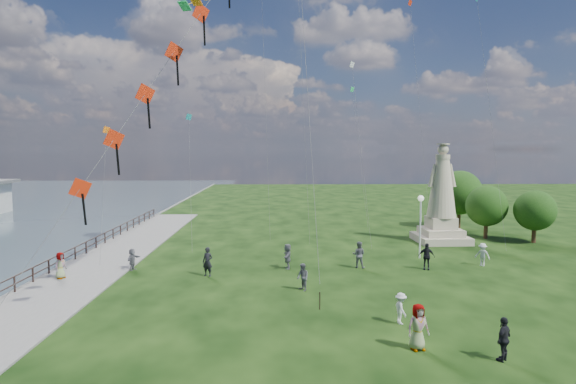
{
  "coord_description": "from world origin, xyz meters",
  "views": [
    {
      "loc": [
        -1.55,
        -20.52,
        8.04
      ],
      "look_at": [
        -1.0,
        8.0,
        5.5
      ],
      "focal_mm": 30.0,
      "sensor_mm": 36.0,
      "label": 1
    }
  ],
  "objects_px": {
    "lamppost": "(421,213)",
    "person_8": "(483,255)",
    "person_3": "(504,339)",
    "person_2": "(401,308)",
    "person_10": "(60,267)",
    "person_7": "(359,255)",
    "person_5": "(132,259)",
    "person_1": "(303,277)",
    "person_6": "(208,262)",
    "statue": "(441,205)",
    "person_4": "(418,327)",
    "person_11": "(288,256)",
    "person_9": "(426,256)"
  },
  "relations": [
    {
      "from": "lamppost",
      "to": "person_4",
      "type": "distance_m",
      "value": 17.14
    },
    {
      "from": "statue",
      "to": "person_8",
      "type": "xyz_separation_m",
      "value": [
        -0.01,
        -8.64,
        -2.44
      ]
    },
    {
      "from": "person_1",
      "to": "person_7",
      "type": "height_order",
      "value": "person_7"
    },
    {
      "from": "person_5",
      "to": "person_11",
      "type": "xyz_separation_m",
      "value": [
        10.35,
        0.23,
        0.11
      ]
    },
    {
      "from": "person_5",
      "to": "person_4",
      "type": "bearing_deg",
      "value": -116.16
    },
    {
      "from": "person_10",
      "to": "person_7",
      "type": "bearing_deg",
      "value": -64.07
    },
    {
      "from": "person_3",
      "to": "person_8",
      "type": "relative_size",
      "value": 1.09
    },
    {
      "from": "person_7",
      "to": "person_10",
      "type": "bearing_deg",
      "value": 26.32
    },
    {
      "from": "person_1",
      "to": "person_2",
      "type": "distance_m",
      "value": 6.81
    },
    {
      "from": "person_2",
      "to": "lamppost",
      "type": "bearing_deg",
      "value": -27.98
    },
    {
      "from": "lamppost",
      "to": "person_3",
      "type": "bearing_deg",
      "value": -96.22
    },
    {
      "from": "person_9",
      "to": "person_10",
      "type": "bearing_deg",
      "value": -159.6
    },
    {
      "from": "person_2",
      "to": "person_7",
      "type": "xyz_separation_m",
      "value": [
        -0.2,
        10.54,
        0.18
      ]
    },
    {
      "from": "statue",
      "to": "person_4",
      "type": "relative_size",
      "value": 4.56
    },
    {
      "from": "person_3",
      "to": "person_4",
      "type": "relative_size",
      "value": 0.92
    },
    {
      "from": "person_3",
      "to": "lamppost",
      "type": "bearing_deg",
      "value": -138.69
    },
    {
      "from": "person_2",
      "to": "person_4",
      "type": "relative_size",
      "value": 0.78
    },
    {
      "from": "statue",
      "to": "person_8",
      "type": "distance_m",
      "value": 8.98
    },
    {
      "from": "statue",
      "to": "person_4",
      "type": "bearing_deg",
      "value": -113.18
    },
    {
      "from": "person_7",
      "to": "person_6",
      "type": "bearing_deg",
      "value": 29.39
    },
    {
      "from": "lamppost",
      "to": "person_6",
      "type": "bearing_deg",
      "value": -162.08
    },
    {
      "from": "person_1",
      "to": "person_6",
      "type": "distance_m",
      "value": 6.72
    },
    {
      "from": "person_9",
      "to": "person_11",
      "type": "height_order",
      "value": "person_9"
    },
    {
      "from": "person_2",
      "to": "person_10",
      "type": "distance_m",
      "value": 20.61
    },
    {
      "from": "person_7",
      "to": "person_5",
      "type": "bearing_deg",
      "value": 19.39
    },
    {
      "from": "person_6",
      "to": "person_9",
      "type": "height_order",
      "value": "person_6"
    },
    {
      "from": "person_4",
      "to": "statue",
      "type": "bearing_deg",
      "value": 56.88
    },
    {
      "from": "statue",
      "to": "person_4",
      "type": "distance_m",
      "value": 24.11
    },
    {
      "from": "person_5",
      "to": "person_9",
      "type": "height_order",
      "value": "person_9"
    },
    {
      "from": "person_2",
      "to": "person_5",
      "type": "relative_size",
      "value": 0.99
    },
    {
      "from": "person_7",
      "to": "person_3",
      "type": "bearing_deg",
      "value": 120.2
    },
    {
      "from": "person_1",
      "to": "person_6",
      "type": "xyz_separation_m",
      "value": [
        -5.88,
        3.25,
        0.15
      ]
    },
    {
      "from": "person_10",
      "to": "person_9",
      "type": "bearing_deg",
      "value": -67.02
    },
    {
      "from": "person_1",
      "to": "person_7",
      "type": "bearing_deg",
      "value": 116.15
    },
    {
      "from": "person_8",
      "to": "person_3",
      "type": "bearing_deg",
      "value": -68.95
    },
    {
      "from": "lamppost",
      "to": "person_8",
      "type": "xyz_separation_m",
      "value": [
        3.65,
        -2.47,
        -2.58
      ]
    },
    {
      "from": "person_4",
      "to": "person_8",
      "type": "bearing_deg",
      "value": 46.01
    },
    {
      "from": "lamppost",
      "to": "person_11",
      "type": "relative_size",
      "value": 2.76
    },
    {
      "from": "person_9",
      "to": "person_11",
      "type": "distance_m",
      "value": 9.31
    },
    {
      "from": "person_1",
      "to": "person_5",
      "type": "bearing_deg",
      "value": -139.72
    },
    {
      "from": "person_7",
      "to": "person_9",
      "type": "bearing_deg",
      "value": -169.27
    },
    {
      "from": "person_6",
      "to": "person_8",
      "type": "xyz_separation_m",
      "value": [
        18.6,
        2.37,
        -0.14
      ]
    },
    {
      "from": "statue",
      "to": "person_5",
      "type": "bearing_deg",
      "value": -160.98
    },
    {
      "from": "lamppost",
      "to": "person_1",
      "type": "height_order",
      "value": "lamppost"
    },
    {
      "from": "person_3",
      "to": "person_4",
      "type": "bearing_deg",
      "value": -62.79
    },
    {
      "from": "statue",
      "to": "person_1",
      "type": "relative_size",
      "value": 5.48
    },
    {
      "from": "lamppost",
      "to": "person_8",
      "type": "height_order",
      "value": "lamppost"
    },
    {
      "from": "person_4",
      "to": "person_8",
      "type": "relative_size",
      "value": 1.19
    },
    {
      "from": "person_5",
      "to": "person_10",
      "type": "bearing_deg",
      "value": 137.22
    },
    {
      "from": "person_10",
      "to": "person_11",
      "type": "xyz_separation_m",
      "value": [
        14.03,
        2.62,
        0.02
      ]
    }
  ]
}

